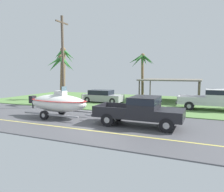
% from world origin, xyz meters
% --- Properties ---
extents(ground, '(36.00, 22.00, 0.11)m').
position_xyz_m(ground, '(0.00, 8.38, -0.01)').
color(ground, '#4C4C51').
extents(pickup_truck_towing, '(5.59, 2.15, 1.81)m').
position_xyz_m(pickup_truck_towing, '(2.25, 0.41, 1.02)').
color(pickup_truck_towing, black).
rests_on(pickup_truck_towing, ground).
extents(boat_on_trailer, '(5.76, 2.23, 2.29)m').
position_xyz_m(boat_on_trailer, '(-4.15, 0.41, 1.07)').
color(boat_on_trailer, gray).
rests_on(boat_on_trailer, ground).
extents(parked_pickup_background, '(5.63, 2.05, 1.86)m').
position_xyz_m(parked_pickup_background, '(6.42, 8.12, 1.03)').
color(parked_pickup_background, silver).
rests_on(parked_pickup_background, ground).
extents(parked_sedan_near, '(4.38, 1.82, 1.38)m').
position_xyz_m(parked_sedan_near, '(-4.71, 8.89, 0.67)').
color(parked_sedan_near, '#99999E').
rests_on(parked_sedan_near, ground).
extents(carport_awning, '(6.56, 5.58, 2.53)m').
position_xyz_m(carport_awning, '(1.97, 13.18, 2.42)').
color(carport_awning, '#4C4238').
rests_on(carport_awning, ground).
extents(palm_tree_near_left, '(3.33, 2.99, 5.75)m').
position_xyz_m(palm_tree_near_left, '(-1.91, 14.91, 4.48)').
color(palm_tree_near_left, brown).
rests_on(palm_tree_near_left, ground).
extents(palm_tree_mid, '(3.07, 2.84, 5.08)m').
position_xyz_m(palm_tree_mid, '(-7.77, 5.75, 3.73)').
color(palm_tree_mid, brown).
rests_on(palm_tree_mid, ground).
extents(palm_tree_far_left, '(2.91, 2.38, 6.29)m').
position_xyz_m(palm_tree_far_left, '(-10.01, 9.27, 4.48)').
color(palm_tree_far_left, brown).
rests_on(palm_tree_far_left, ground).
extents(utility_pole, '(0.24, 1.80, 8.39)m').
position_xyz_m(utility_pole, '(-6.57, 4.41, 4.35)').
color(utility_pole, brown).
rests_on(utility_pole, ground).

